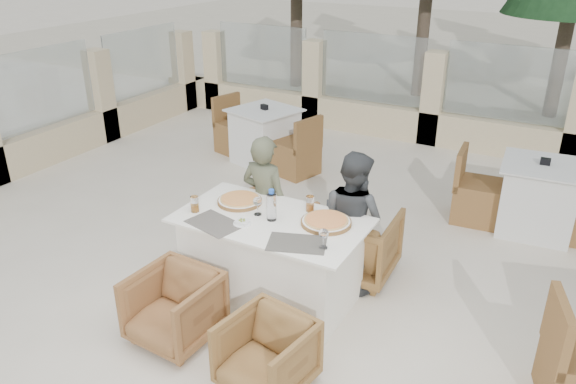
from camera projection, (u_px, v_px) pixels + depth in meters
The scene contains 23 objects.
ground at pixel (274, 303), 4.91m from camera, with size 80.00×80.00×0.00m, color beige.
sand_patch at pixel (518, 48), 16.07m from camera, with size 30.00×16.00×0.01m, color beige.
perimeter_wall_far at pixel (434, 92), 8.41m from camera, with size 10.00×0.34×1.60m, color beige, non-canonical shape.
perimeter_wall_left at pixel (46, 105), 7.74m from camera, with size 0.34×7.00×1.60m, color beige, non-canonical shape.
dining_table at pixel (271, 259), 4.86m from camera, with size 1.60×0.90×0.77m, color white, non-canonical shape.
placemat_near_left at pixel (215, 223), 4.63m from camera, with size 0.45×0.30×0.00m, color #605952.
placemat_near_right at pixel (297, 243), 4.33m from camera, with size 0.45×0.30×0.00m, color #56524A.
pizza_left at pixel (240, 200), 4.98m from camera, with size 0.40×0.40×0.05m, color #D6571D.
pizza_right at pixel (326, 221), 4.61m from camera, with size 0.42×0.42×0.05m, color #E6531F.
water_bottle at pixel (272, 205), 4.63m from camera, with size 0.08×0.08×0.28m, color #A0BBD3.
wine_glass_centre at pixel (258, 205), 4.74m from camera, with size 0.08×0.08×0.18m, color silver, non-canonical shape.
wine_glass_corner at pixel (324, 237), 4.23m from camera, with size 0.08×0.08×0.18m, color silver, non-canonical shape.
beer_glass_left at pixel (195, 204), 4.80m from camera, with size 0.07×0.07×0.14m, color orange.
beer_glass_right at pixel (310, 204), 4.81m from camera, with size 0.07×0.07×0.14m, color orange.
olive_dish at pixel (242, 222), 4.61m from camera, with size 0.11×0.11×0.04m, color white, non-canonical shape.
armchair_far_left at pixel (268, 229), 5.46m from camera, with size 0.71×0.73×0.67m, color #9B6638.
armchair_far_right at pixel (358, 243), 5.23m from camera, with size 0.68×0.70×0.64m, color brown.
armchair_near_left at pixel (174, 308), 4.38m from camera, with size 0.61×0.63×0.58m, color brown.
armchair_near_right at pixel (266, 355), 3.92m from camera, with size 0.57×0.59×0.54m, color olive.
diner_left at pixel (265, 203), 5.25m from camera, with size 0.48×0.31×1.31m, color #53573F.
diner_right at pixel (352, 220), 4.97m from camera, with size 0.62×0.49×1.28m, color #3E4144.
bg_table_a at pixel (265, 136), 7.82m from camera, with size 1.64×0.82×0.77m, color silver, non-canonical shape.
bg_table_b at pixel (538, 198), 5.98m from camera, with size 1.64×0.82×0.77m, color silver, non-canonical shape.
Camera 1 is at (2.05, -3.50, 2.94)m, focal length 35.00 mm.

